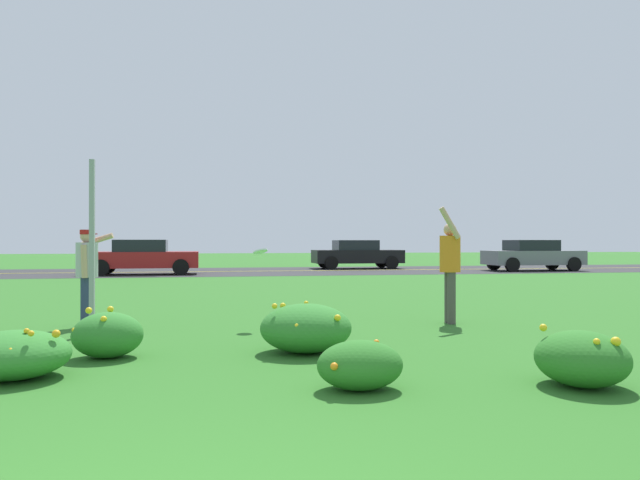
{
  "coord_description": "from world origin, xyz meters",
  "views": [
    {
      "loc": [
        0.34,
        -2.34,
        1.34
      ],
      "look_at": [
        1.92,
        5.79,
        1.37
      ],
      "focal_mm": 34.01,
      "sensor_mm": 36.0,
      "label": 1
    }
  ],
  "objects": [
    {
      "name": "ground_plane",
      "position": [
        0.0,
        12.87,
        0.0
      ],
      "size": [
        120.0,
        120.0,
        0.0
      ],
      "primitive_type": "plane",
      "color": "#2D6B23"
    },
    {
      "name": "highway_strip",
      "position": [
        0.0,
        25.75,
        0.0
      ],
      "size": [
        120.0,
        8.5,
        0.01
      ],
      "primitive_type": "cube",
      "color": "#2D2D30",
      "rests_on": "ground"
    },
    {
      "name": "highway_center_stripe",
      "position": [
        0.0,
        25.75,
        0.01
      ],
      "size": [
        120.0,
        0.16,
        0.0
      ],
      "primitive_type": "cube",
      "color": "yellow",
      "rests_on": "ground"
    },
    {
      "name": "daylily_clump_mid_left",
      "position": [
        3.81,
        2.73,
        0.26
      ],
      "size": [
        0.83,
        0.9,
        0.56
      ],
      "color": "#2D7526",
      "rests_on": "ground"
    },
    {
      "name": "daylily_clump_mid_center",
      "position": [
        1.75,
        3.0,
        0.22
      ],
      "size": [
        0.79,
        0.65,
        0.45
      ],
      "color": "#2D7526",
      "rests_on": "ground"
    },
    {
      "name": "daylily_clump_front_left",
      "position": [
        -0.74,
        5.04,
        0.27
      ],
      "size": [
        0.81,
        0.7,
        0.58
      ],
      "color": "#337F2D",
      "rests_on": "ground"
    },
    {
      "name": "daylily_clump_front_center",
      "position": [
        -1.49,
        4.08,
        0.24
      ],
      "size": [
        1.08,
        1.03,
        0.51
      ],
      "color": "#337F2D",
      "rests_on": "ground"
    },
    {
      "name": "daylily_clump_mid_right",
      "position": [
        1.58,
        4.93,
        0.3
      ],
      "size": [
        1.12,
        1.05,
        0.62
      ],
      "color": "#337F2D",
      "rests_on": "ground"
    },
    {
      "name": "sign_post_near_path",
      "position": [
        -1.25,
        6.98,
        1.28
      ],
      "size": [
        0.07,
        0.1,
        2.56
      ],
      "color": "#93969B",
      "rests_on": "ground"
    },
    {
      "name": "person_thrower_red_cap_gray_shirt",
      "position": [
        -1.48,
        7.89,
        0.94
      ],
      "size": [
        0.56,
        0.51,
        1.55
      ],
      "color": "#B2B2B7",
      "rests_on": "ground"
    },
    {
      "name": "person_catcher_orange_shirt",
      "position": [
        4.37,
        7.09,
        1.0
      ],
      "size": [
        0.44,
        0.51,
        1.93
      ],
      "color": "orange",
      "rests_on": "ground"
    },
    {
      "name": "frisbee_white",
      "position": [
        1.24,
        7.27,
        1.2
      ],
      "size": [
        0.25,
        0.23,
        0.13
      ],
      "color": "white"
    },
    {
      "name": "car_red_center_left",
      "position": [
        -2.1,
        23.83,
        0.74
      ],
      "size": [
        4.5,
        2.0,
        1.45
      ],
      "color": "maroon",
      "rests_on": "ground"
    },
    {
      "name": "car_black_center_right",
      "position": [
        8.09,
        27.66,
        0.74
      ],
      "size": [
        4.5,
        2.0,
        1.45
      ],
      "color": "black",
      "rests_on": "ground"
    },
    {
      "name": "car_gray_rightmost",
      "position": [
        15.68,
        23.83,
        0.74
      ],
      "size": [
        4.5,
        2.0,
        1.45
      ],
      "color": "slate",
      "rests_on": "ground"
    }
  ]
}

